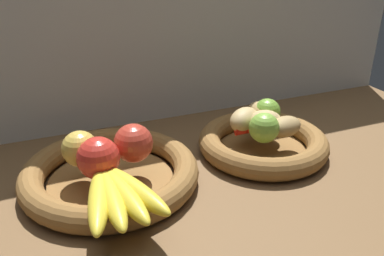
# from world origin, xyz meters

# --- Properties ---
(ground_plane) EXTENTS (1.40, 0.90, 0.03)m
(ground_plane) POSITION_xyz_m (0.00, 0.00, -0.01)
(ground_plane) COLOR brown
(back_wall) EXTENTS (1.40, 0.03, 0.55)m
(back_wall) POSITION_xyz_m (0.00, 0.30, 0.28)
(back_wall) COLOR silver
(back_wall) RESTS_ON ground_plane
(fruit_bowl_left) EXTENTS (0.33, 0.33, 0.05)m
(fruit_bowl_left) POSITION_xyz_m (-0.18, 0.03, 0.02)
(fruit_bowl_left) COLOR brown
(fruit_bowl_left) RESTS_ON ground_plane
(fruit_bowl_right) EXTENTS (0.28, 0.28, 0.05)m
(fruit_bowl_right) POSITION_xyz_m (0.15, 0.03, 0.02)
(fruit_bowl_right) COLOR brown
(fruit_bowl_right) RESTS_ON ground_plane
(apple_red_right) EXTENTS (0.07, 0.07, 0.07)m
(apple_red_right) POSITION_xyz_m (-0.14, 0.02, 0.08)
(apple_red_right) COLOR #B73828
(apple_red_right) RESTS_ON fruit_bowl_left
(apple_red_front) EXTENTS (0.07, 0.07, 0.07)m
(apple_red_front) POSITION_xyz_m (-0.21, -0.01, 0.08)
(apple_red_front) COLOR red
(apple_red_front) RESTS_ON fruit_bowl_left
(apple_golden_left) EXTENTS (0.07, 0.07, 0.07)m
(apple_golden_left) POSITION_xyz_m (-0.23, 0.04, 0.08)
(apple_golden_left) COLOR gold
(apple_golden_left) RESTS_ON fruit_bowl_left
(banana_bunch_front) EXTENTS (0.14, 0.20, 0.03)m
(banana_bunch_front) POSITION_xyz_m (-0.20, -0.10, 0.06)
(banana_bunch_front) COLOR yellow
(banana_bunch_front) RESTS_ON fruit_bowl_left
(potato_small) EXTENTS (0.09, 0.07, 0.04)m
(potato_small) POSITION_xyz_m (0.18, 0.00, 0.07)
(potato_small) COLOR #A38451
(potato_small) RESTS_ON fruit_bowl_right
(potato_back) EXTENTS (0.06, 0.09, 0.05)m
(potato_back) POSITION_xyz_m (0.17, 0.07, 0.07)
(potato_back) COLOR tan
(potato_back) RESTS_ON fruit_bowl_right
(potato_oblong) EXTENTS (0.10, 0.09, 0.05)m
(potato_oblong) POSITION_xyz_m (0.12, 0.06, 0.07)
(potato_oblong) COLOR tan
(potato_oblong) RESTS_ON fruit_bowl_right
(potato_large) EXTENTS (0.09, 0.07, 0.05)m
(potato_large) POSITION_xyz_m (0.15, 0.03, 0.07)
(potato_large) COLOR tan
(potato_large) RESTS_ON fruit_bowl_right
(lime_near) EXTENTS (0.06, 0.06, 0.06)m
(lime_near) POSITION_xyz_m (0.13, -0.01, 0.08)
(lime_near) COLOR #7AAD3D
(lime_near) RESTS_ON fruit_bowl_right
(lime_far) EXTENTS (0.06, 0.06, 0.06)m
(lime_far) POSITION_xyz_m (0.18, 0.07, 0.08)
(lime_far) COLOR #6B9E33
(lime_far) RESTS_ON fruit_bowl_right
(chili_pepper) EXTENTS (0.10, 0.04, 0.02)m
(chili_pepper) POSITION_xyz_m (0.14, 0.03, 0.06)
(chili_pepper) COLOR red
(chili_pepper) RESTS_ON fruit_bowl_right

